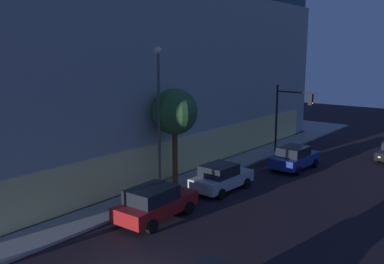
{
  "coord_description": "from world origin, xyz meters",
  "views": [
    {
      "loc": [
        -9.1,
        -10.55,
        8.46
      ],
      "look_at": [
        9.48,
        4.44,
        3.9
      ],
      "focal_mm": 38.14,
      "sensor_mm": 36.0,
      "label": 1
    }
  ],
  "objects": [
    {
      "name": "traffic_light_far_corner",
      "position": [
        22.29,
        4.34,
        3.93
      ],
      "size": [
        0.36,
        3.64,
        5.77
      ],
      "color": "black",
      "rests_on": "sidewalk_corner"
    },
    {
      "name": "modern_building",
      "position": [
        13.36,
        18.94,
        7.87
      ],
      "size": [
        38.97,
        23.28,
        15.88
      ],
      "color": "#4C4C51",
      "rests_on": "ground"
    },
    {
      "name": "car_blue",
      "position": [
        18.67,
        1.99,
        0.88
      ],
      "size": [
        4.58,
        2.29,
        1.74
      ],
      "color": "navy",
      "rests_on": "ground"
    },
    {
      "name": "car_red",
      "position": [
        5.27,
        3.5,
        0.91
      ],
      "size": [
        4.82,
        2.37,
        1.78
      ],
      "color": "maroon",
      "rests_on": "ground"
    },
    {
      "name": "sidewalk_tree",
      "position": [
        10.04,
        6.29,
        4.85
      ],
      "size": [
        2.94,
        2.94,
        6.22
      ],
      "color": "brown",
      "rests_on": "sidewalk_corner"
    },
    {
      "name": "car_silver",
      "position": [
        11.19,
        3.46,
        0.86
      ],
      "size": [
        4.44,
        2.27,
        1.72
      ],
      "color": "#B7BABF",
      "rests_on": "ground"
    },
    {
      "name": "street_lamp_sidewalk",
      "position": [
        8.6,
        6.29,
        5.57
      ],
      "size": [
        0.44,
        0.44,
        8.75
      ],
      "color": "#525252",
      "rests_on": "sidewalk_corner"
    }
  ]
}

